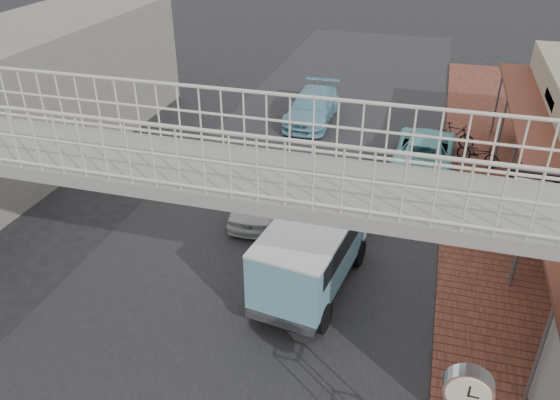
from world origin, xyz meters
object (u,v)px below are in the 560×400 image
Objects in this scene: angkot_curb at (425,150)px; motorcycle_near at (478,153)px; motorcycle_far at (454,135)px; dark_sedan at (350,192)px; angkot_far at (312,106)px; street_clock at (467,395)px; white_hatchback at (263,196)px; angkot_van at (311,248)px.

motorcycle_near is at bearing -163.82° from angkot_curb.
angkot_curb is 2.25m from motorcycle_far.
angkot_curb is (2.23, 4.14, 0.01)m from dark_sedan.
street_clock reaches higher than angkot_far.
motorcycle_near is at bearing 36.39° from white_hatchback.
angkot_van reaches higher than dark_sedan.
angkot_far is at bearing 112.41° from street_clock.
white_hatchback is 9.37m from motorcycle_far.
dark_sedan is 8.15m from angkot_far.
angkot_curb is 1.54× the size of street_clock.
motorcycle_far is 0.54× the size of street_clock.
angkot_van reaches higher than motorcycle_far.
angkot_curb is at bearing 64.71° from dark_sedan.
white_hatchback is at bearing 48.22° from angkot_curb.
angkot_far is at bearing 89.30° from white_hatchback.
dark_sedan is 6.31m from motorcycle_near.
motorcycle_near is 1.01× the size of motorcycle_far.
motorcycle_near is (2.02, 0.51, -0.12)m from angkot_curb.
angkot_far reaches higher than motorcycle_far.
white_hatchback reaches higher than motorcycle_near.
angkot_curb is 1.07× the size of angkot_van.
dark_sedan is 4.53m from angkot_van.
angkot_far reaches higher than dark_sedan.
motorcycle_far is at bearing -13.30° from angkot_far.
dark_sedan is 2.35× the size of motorcycle_near.
dark_sedan is at bearing 17.89° from white_hatchback.
dark_sedan is 1.27× the size of street_clock.
angkot_far is 1.07× the size of angkot_van.
motorcycle_near is (4.26, 4.65, -0.11)m from dark_sedan.
white_hatchback is 0.80× the size of angkot_curb.
street_clock is at bearing -159.90° from motorcycle_near.
street_clock is (3.63, -5.13, 1.37)m from angkot_van.
street_clock reaches higher than motorcycle_far.
dark_sedan is at bearing 94.18° from angkot_van.
angkot_van is at bearing -77.68° from angkot_far.
angkot_van reaches higher than angkot_far.
angkot_van is 2.68× the size of motorcycle_far.
motorcycle_near is (7.29, -2.91, -0.16)m from angkot_far.
angkot_curb is 2.84× the size of motorcycle_near.
motorcycle_near is (4.55, 9.12, -0.79)m from angkot_van.
dark_sedan is at bearing 161.36° from motorcycle_near.
street_clock is (1.10, -13.75, 2.04)m from angkot_curb.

